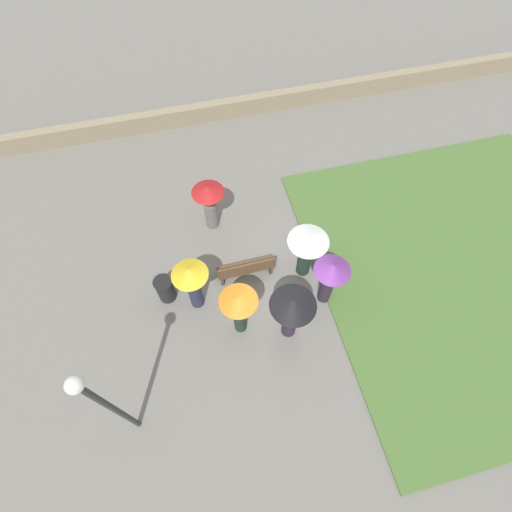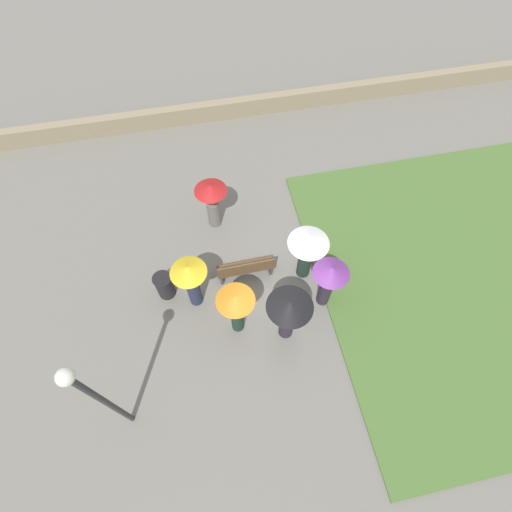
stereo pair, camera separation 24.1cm
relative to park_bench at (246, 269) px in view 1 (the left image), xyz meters
The scene contains 12 objects.
ground_plane 1.20m from the park_bench, 118.11° to the left, with size 90.00×90.00×0.00m, color slate.
lawn_patch_near 6.70m from the park_bench, 167.65° to the left, with size 8.90×9.77×0.06m.
parapet_wall 7.07m from the park_bench, 94.21° to the right, with size 45.00×0.35×0.70m.
park_bench is the anchor object (origin of this frame).
lamp_post 5.34m from the park_bench, 43.59° to the left, with size 0.32×0.32×4.21m.
trash_bin 2.34m from the park_bench, ahead, with size 0.53×0.53×0.90m.
crowd_person_purple 2.48m from the park_bench, 148.92° to the left, with size 0.96×0.96×1.87m.
crowd_person_red 2.32m from the park_bench, 74.25° to the right, with size 0.97×0.97×1.81m.
crowd_person_yellow 1.82m from the park_bench, 17.15° to the left, with size 0.96×0.96×1.93m.
crowd_person_orange 1.81m from the park_bench, 71.01° to the left, with size 0.97×0.97×1.93m.
crowd_person_white 1.90m from the park_bench, behind, with size 1.13×1.13×1.85m.
crowd_person_black 2.26m from the park_bench, 110.78° to the left, with size 1.16×1.16×1.96m.
Camera 1 is at (1.60, 4.51, 10.50)m, focal length 28.00 mm.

